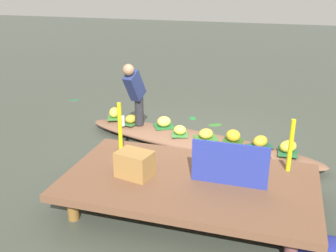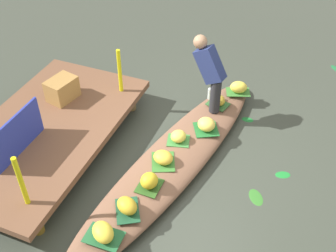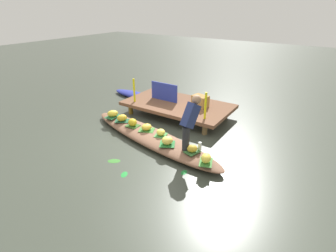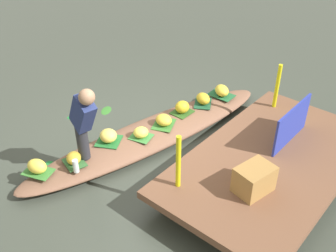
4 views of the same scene
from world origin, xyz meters
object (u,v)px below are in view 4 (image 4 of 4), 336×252
object	(u,v)px
banana_bunch_6	(203,99)
vendor_person	(83,119)
banana_bunch_5	(182,107)
vendor_boat	(153,134)
produce_crate	(254,179)
water_bottle	(76,166)
banana_bunch_4	(141,132)
banana_bunch_3	(37,166)
banana_bunch_7	(222,91)
banana_bunch_1	(108,136)
market_banner	(292,124)
banana_bunch_0	(74,158)
banana_bunch_2	(164,120)

from	to	relation	value
banana_bunch_6	vendor_person	distance (m)	2.34
banana_bunch_5	vendor_person	distance (m)	1.90
vendor_boat	produce_crate	distance (m)	2.02
water_bottle	banana_bunch_4	bearing A→B (deg)	174.45
banana_bunch_3	banana_bunch_7	world-z (taller)	banana_bunch_3
banana_bunch_4	banana_bunch_7	world-z (taller)	banana_bunch_7
banana_bunch_1	water_bottle	distance (m)	0.76
vendor_person	market_banner	xyz separation A→B (m)	(-1.98, 1.93, -0.25)
banana_bunch_3	water_bottle	size ratio (longest dim) A/B	1.43
banana_bunch_0	vendor_person	bearing A→B (deg)	139.31
water_bottle	banana_bunch_1	bearing A→B (deg)	-166.42
banana_bunch_1	produce_crate	bearing A→B (deg)	97.64
banana_bunch_2	banana_bunch_5	xyz separation A→B (m)	(-0.46, -0.00, 0.02)
banana_bunch_6	banana_bunch_3	bearing A→B (deg)	-12.05
banana_bunch_3	banana_bunch_5	distance (m)	2.43
vendor_person	produce_crate	xyz separation A→B (m)	(-0.79, 2.05, -0.36)
banana_bunch_0	banana_bunch_4	world-z (taller)	banana_bunch_4
banana_bunch_2	water_bottle	size ratio (longest dim) A/B	1.44
banana_bunch_0	vendor_person	xyz separation A→B (m)	(-0.15, 0.13, 0.60)
vendor_boat	vendor_person	xyz separation A→B (m)	(1.16, -0.11, 0.80)
banana_bunch_7	produce_crate	bearing A→B (deg)	42.03
banana_bunch_4	water_bottle	xyz separation A→B (m)	(1.12, -0.11, 0.01)
banana_bunch_2	produce_crate	size ratio (longest dim) A/B	0.62
vendor_boat	banana_bunch_1	xyz separation A→B (m)	(0.66, -0.25, 0.21)
banana_bunch_1	banana_bunch_5	bearing A→B (deg)	166.17
vendor_boat	vendor_person	size ratio (longest dim) A/B	3.67
vendor_boat	banana_bunch_2	world-z (taller)	banana_bunch_2
banana_bunch_1	market_banner	world-z (taller)	market_banner
banana_bunch_1	banana_bunch_5	size ratio (longest dim) A/B	1.10
banana_bunch_1	banana_bunch_5	world-z (taller)	banana_bunch_5
banana_bunch_6	vendor_person	size ratio (longest dim) A/B	0.23
banana_bunch_6	water_bottle	distance (m)	2.50
banana_bunch_6	banana_bunch_0	bearing A→B (deg)	-9.36
banana_bunch_1	water_bottle	world-z (taller)	banana_bunch_1
banana_bunch_3	market_banner	bearing A→B (deg)	138.47
banana_bunch_3	market_banner	xyz separation A→B (m)	(-2.56, 2.26, 0.33)
banana_bunch_6	banana_bunch_5	bearing A→B (deg)	-10.91
banana_bunch_2	banana_bunch_5	world-z (taller)	banana_bunch_5
banana_bunch_2	market_banner	distance (m)	1.89
banana_bunch_5	banana_bunch_1	bearing A→B (deg)	-13.83
vendor_boat	banana_bunch_2	xyz separation A→B (m)	(-0.18, 0.07, 0.20)
vendor_boat	banana_bunch_1	distance (m)	0.74
banana_bunch_0	banana_bunch_7	xyz separation A→B (m)	(-2.82, 0.48, 0.01)
banana_bunch_4	banana_bunch_5	bearing A→B (deg)	177.84
vendor_person	water_bottle	bearing A→B (deg)	8.47
banana_bunch_2	water_bottle	bearing A→B (deg)	-5.29
vendor_person	water_bottle	size ratio (longest dim) A/B	6.31
banana_bunch_4	banana_bunch_6	size ratio (longest dim) A/B	0.80
banana_bunch_1	banana_bunch_3	xyz separation A→B (m)	(1.07, -0.19, 0.00)
banana_bunch_6	vendor_boat	bearing A→B (deg)	-8.07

